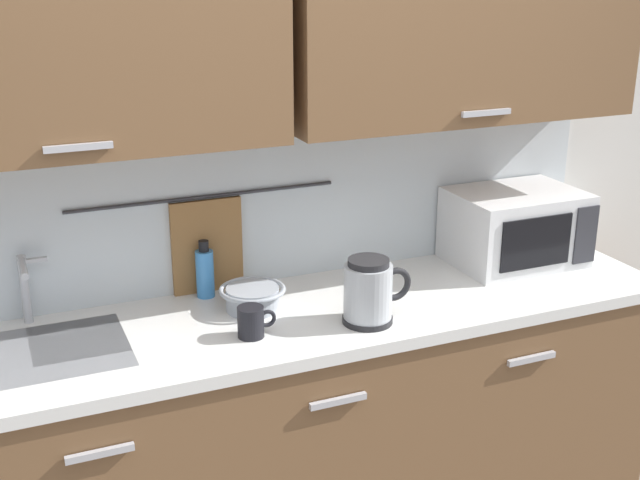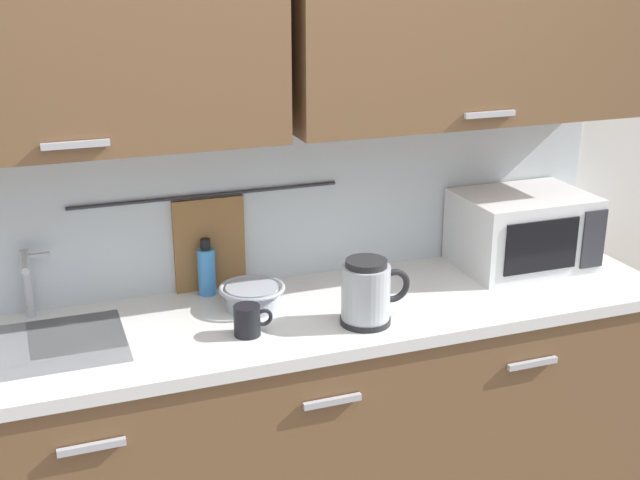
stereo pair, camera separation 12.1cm
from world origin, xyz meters
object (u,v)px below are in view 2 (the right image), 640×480
Objects in this scene: mug_near_sink at (248,320)px; microwave at (522,230)px; dish_soap_bottle at (207,270)px; mixing_bowl at (252,295)px; electric_kettle at (367,293)px.

microwave is at bearing 11.56° from mug_near_sink.
mixing_bowl is at bearing -56.31° from dish_soap_bottle.
electric_kettle is at bearing -159.81° from microwave.
dish_soap_bottle is 0.92× the size of mixing_bowl.
microwave is 1.03m from mixing_bowl.
electric_kettle is 0.38m from mixing_bowl.
microwave is 0.77m from electric_kettle.
mixing_bowl is (-0.30, 0.23, -0.06)m from electric_kettle.
microwave is at bearing 2.09° from mixing_bowl.
dish_soap_bottle is at bearing 136.31° from electric_kettle.
microwave is 2.15× the size of mixing_bowl.
electric_kettle reaches higher than mixing_bowl.
dish_soap_bottle is 0.20m from mixing_bowl.
mug_near_sink is (-0.37, 0.04, -0.05)m from electric_kettle.
mug_near_sink is (-1.09, -0.22, -0.09)m from microwave.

